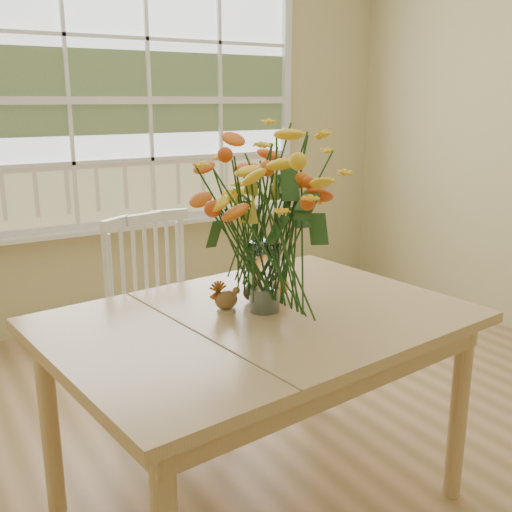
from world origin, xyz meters
TOP-DOWN VIEW (x-y plane):
  - floor at (0.00, 0.00)m, footprint 4.00×4.50m
  - wall_back at (0.00, 2.25)m, footprint 4.00×0.02m
  - window at (0.00, 2.21)m, footprint 2.42×0.12m
  - dining_table at (-0.50, -0.04)m, footprint 1.59×1.22m
  - windsor_chair at (-0.57, 0.76)m, footprint 0.55×0.54m
  - flower_vase at (-0.46, -0.00)m, footprint 0.54×0.54m
  - pumpkin at (-0.34, 0.10)m, footprint 0.12×0.12m
  - turkey_figurine at (-0.59, 0.06)m, footprint 0.09×0.07m
  - dark_gourd at (-0.45, 0.10)m, footprint 0.13×0.08m

SIDE VIEW (x-z plane):
  - floor at x=0.00m, z-range -0.01..0.00m
  - windsor_chair at x=-0.57m, z-range 0.06..1.07m
  - dining_table at x=-0.50m, z-range 0.31..1.10m
  - dark_gourd at x=-0.45m, z-range 0.79..0.86m
  - turkey_figurine at x=-0.59m, z-range 0.78..0.89m
  - pumpkin at x=-0.34m, z-range 0.79..0.89m
  - flower_vase at x=-0.46m, z-range 0.86..1.51m
  - wall_back at x=0.00m, z-range 0.00..2.70m
  - window at x=0.00m, z-range 0.66..2.40m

